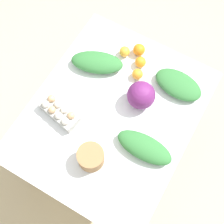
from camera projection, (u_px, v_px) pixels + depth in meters
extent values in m
plane|color=#C6B289|center=(112.00, 149.00, 2.47)|extent=(8.00, 8.00, 0.00)
cube|color=silver|center=(112.00, 114.00, 1.79)|extent=(1.11, 0.90, 0.03)
cylinder|color=tan|center=(100.00, 57.00, 2.37)|extent=(0.06, 0.06, 0.73)
cylinder|color=tan|center=(23.00, 169.00, 2.05)|extent=(0.06, 0.06, 0.73)
cylinder|color=tan|center=(193.00, 103.00, 2.23)|extent=(0.06, 0.06, 0.73)
sphere|color=#6B2366|center=(141.00, 95.00, 1.73)|extent=(0.16, 0.16, 0.16)
cube|color=#A8A8A3|center=(59.00, 113.00, 1.74)|extent=(0.15, 0.25, 0.06)
sphere|color=tan|center=(71.00, 115.00, 1.69)|extent=(0.04, 0.04, 0.04)
sphere|color=white|center=(64.00, 110.00, 1.70)|extent=(0.04, 0.04, 0.04)
sphere|color=white|center=(58.00, 104.00, 1.72)|extent=(0.04, 0.04, 0.04)
sphere|color=tan|center=(52.00, 99.00, 1.73)|extent=(0.04, 0.04, 0.04)
sphere|color=white|center=(65.00, 121.00, 1.68)|extent=(0.04, 0.04, 0.04)
sphere|color=white|center=(59.00, 115.00, 1.69)|extent=(0.04, 0.04, 0.04)
sphere|color=tan|center=(52.00, 110.00, 1.70)|extent=(0.04, 0.04, 0.04)
sphere|color=white|center=(46.00, 104.00, 1.72)|extent=(0.04, 0.04, 0.04)
cylinder|color=#997047|center=(91.00, 157.00, 1.62)|extent=(0.14, 0.14, 0.11)
ellipsoid|color=#337538|center=(178.00, 85.00, 1.80)|extent=(0.19, 0.30, 0.07)
ellipsoid|color=#337538|center=(97.00, 62.00, 1.85)|extent=(0.25, 0.34, 0.08)
ellipsoid|color=#337538|center=(144.00, 147.00, 1.66)|extent=(0.14, 0.32, 0.08)
sphere|color=orange|center=(139.00, 50.00, 1.89)|extent=(0.07, 0.07, 0.07)
sphere|color=orange|center=(140.00, 62.00, 1.86)|extent=(0.07, 0.07, 0.07)
sphere|color=#F9A833|center=(125.00, 51.00, 1.89)|extent=(0.06, 0.06, 0.06)
sphere|color=orange|center=(137.00, 74.00, 1.83)|extent=(0.06, 0.06, 0.06)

